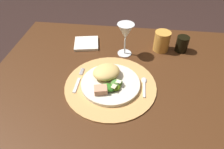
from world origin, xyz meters
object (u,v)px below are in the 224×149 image
Objects in this scene: dining_table at (118,102)px; napkin at (86,43)px; amber_tumbler at (162,41)px; spoon at (144,84)px; fork at (78,81)px; dark_tumbler at (182,44)px; wine_glass at (125,33)px; dinner_plate at (111,84)px.

napkin reaches higher than dining_table.
spoon is at bearing -106.69° from amber_tumbler.
spoon is at bearing 3.53° from fork.
spoon is 1.48× the size of dark_tumbler.
amber_tumbler reaches higher than dark_tumbler.
dark_tumbler is (0.10, 0.00, -0.01)m from amber_tumbler.
wine_glass is 2.06× the size of dark_tumbler.
dining_table is 0.33m from wine_glass.
wine_glass is (0.04, 0.24, 0.11)m from dinner_plate.
fork is 0.28m from spoon.
dining_table is at bearing -124.45° from amber_tumbler.
dark_tumbler reaches higher than spoon.
fork is (-0.14, 0.00, -0.00)m from dinner_plate.
dinner_plate reaches higher than fork.
dining_table is 4.70× the size of dinner_plate.
spoon is 0.72× the size of wine_glass.
dining_table is 0.22m from fork.
fork is at bearing -141.03° from amber_tumbler.
dining_table is at bearing 32.79° from dinner_plate.
spoon is at bearing -123.50° from dark_tumbler.
amber_tumbler is (0.39, 0.00, 0.04)m from napkin.
dinner_plate is 0.45m from dark_tumbler.
dinner_plate is at bearing -99.68° from wine_glass.
napkin is at bearing -179.35° from dark_tumbler.
wine_glass is (0.18, 0.24, 0.11)m from fork.
wine_glass is 1.61× the size of amber_tumbler.
dark_tumbler is (0.29, 0.28, 0.17)m from dining_table.
wine_glass reaches higher than amber_tumbler.
dinner_plate reaches higher than spoon.
fork is 0.94× the size of wine_glass.
wine_glass is at bearing -167.43° from dark_tumbler.
napkin is 0.25m from wine_glass.
fork is at bearing 178.64° from dinner_plate.
fork is 1.94× the size of dark_tumbler.
napkin is 0.77× the size of wine_glass.
wine_glass is 0.30m from dark_tumbler.
fork is 1.52× the size of amber_tumbler.
dark_tumbler is at bearing 32.62° from fork.
wine_glass is (0.21, -0.06, 0.11)m from napkin.
spoon is at bearing -0.81° from dining_table.
amber_tumbler is at bearing 38.97° from fork.
napkin is (-0.31, 0.28, -0.00)m from spoon.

